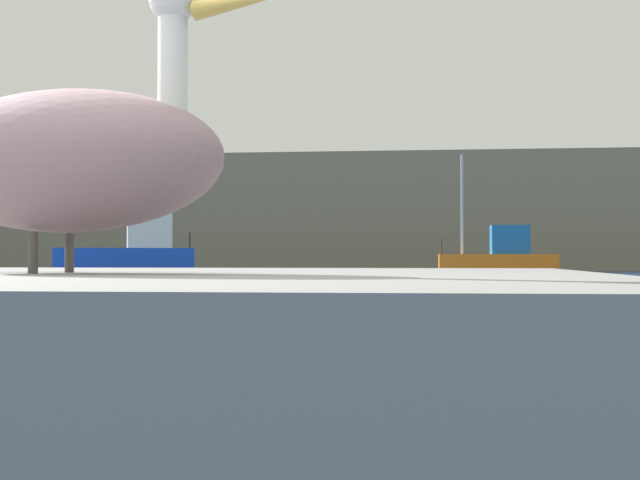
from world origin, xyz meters
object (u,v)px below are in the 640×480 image
fishing_boat_blue (131,254)px  mooring_buoy (536,310)px  fishing_boat_orange (500,259)px  pelican (70,158)px

fishing_boat_blue → mooring_buoy: 30.77m
fishing_boat_orange → mooring_buoy: fishing_boat_orange is taller
fishing_boat_blue → mooring_buoy: bearing=-83.5°
fishing_boat_blue → mooring_buoy: (13.72, -27.54, -0.68)m
fishing_boat_orange → fishing_boat_blue: size_ratio=0.89×
fishing_boat_orange → mooring_buoy: (-2.35, -30.58, -0.47)m
fishing_boat_blue → mooring_buoy: fishing_boat_blue is taller
pelican → fishing_boat_orange: 37.91m
pelican → fishing_boat_blue: (-11.38, 34.57, -0.20)m
pelican → fishing_boat_orange: size_ratio=0.24×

